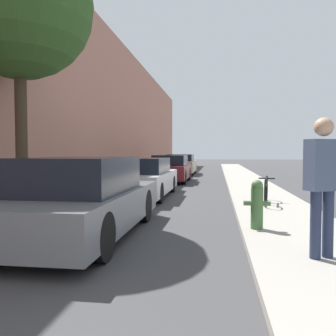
{
  "coord_description": "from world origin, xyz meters",
  "views": [
    {
      "loc": [
        1.47,
        0.3,
        1.49
      ],
      "look_at": [
        -0.03,
        10.9,
        1.01
      ],
      "focal_mm": 37.51,
      "sensor_mm": 36.0,
      "label": 1
    }
  ],
  "objects_px": {
    "street_tree_near": "(19,5)",
    "fire_hydrant": "(257,204)",
    "pedestrian": "(323,178)",
    "bicycle": "(266,190)",
    "parked_car_white": "(144,178)",
    "parked_car_champagne": "(181,165)",
    "parked_car_grey": "(83,199)",
    "parked_car_maroon": "(171,169)"
  },
  "relations": [
    {
      "from": "fire_hydrant",
      "to": "bicycle",
      "type": "bearing_deg",
      "value": 79.62
    },
    {
      "from": "pedestrian",
      "to": "parked_car_maroon",
      "type": "bearing_deg",
      "value": 81.54
    },
    {
      "from": "street_tree_near",
      "to": "parked_car_champagne",
      "type": "bearing_deg",
      "value": 82.76
    },
    {
      "from": "parked_car_grey",
      "to": "pedestrian",
      "type": "xyz_separation_m",
      "value": [
        3.69,
        -1.15,
        0.49
      ]
    },
    {
      "from": "parked_car_white",
      "to": "fire_hydrant",
      "type": "bearing_deg",
      "value": -58.3
    },
    {
      "from": "fire_hydrant",
      "to": "pedestrian",
      "type": "bearing_deg",
      "value": -69.01
    },
    {
      "from": "parked_car_maroon",
      "to": "parked_car_champagne",
      "type": "height_order",
      "value": "parked_car_champagne"
    },
    {
      "from": "parked_car_champagne",
      "to": "parked_car_maroon",
      "type": "bearing_deg",
      "value": -88.98
    },
    {
      "from": "parked_car_grey",
      "to": "parked_car_champagne",
      "type": "distance_m",
      "value": 17.57
    },
    {
      "from": "parked_car_champagne",
      "to": "pedestrian",
      "type": "height_order",
      "value": "pedestrian"
    },
    {
      "from": "parked_car_champagne",
      "to": "street_tree_near",
      "type": "distance_m",
      "value": 16.58
    },
    {
      "from": "parked_car_grey",
      "to": "bicycle",
      "type": "relative_size",
      "value": 2.6
    },
    {
      "from": "parked_car_maroon",
      "to": "pedestrian",
      "type": "relative_size",
      "value": 2.32
    },
    {
      "from": "parked_car_grey",
      "to": "parked_car_champagne",
      "type": "height_order",
      "value": "parked_car_grey"
    },
    {
      "from": "parked_car_white",
      "to": "parked_car_maroon",
      "type": "distance_m",
      "value": 5.99
    },
    {
      "from": "parked_car_white",
      "to": "pedestrian",
      "type": "distance_m",
      "value": 7.73
    },
    {
      "from": "street_tree_near",
      "to": "fire_hydrant",
      "type": "height_order",
      "value": "street_tree_near"
    },
    {
      "from": "parked_car_white",
      "to": "pedestrian",
      "type": "relative_size",
      "value": 2.59
    },
    {
      "from": "bicycle",
      "to": "fire_hydrant",
      "type": "bearing_deg",
      "value": -90.81
    },
    {
      "from": "pedestrian",
      "to": "bicycle",
      "type": "bearing_deg",
      "value": 66.09
    },
    {
      "from": "fire_hydrant",
      "to": "parked_car_grey",
      "type": "bearing_deg",
      "value": -170.47
    },
    {
      "from": "parked_car_grey",
      "to": "street_tree_near",
      "type": "height_order",
      "value": "street_tree_near"
    },
    {
      "from": "parked_car_champagne",
      "to": "bicycle",
      "type": "distance_m",
      "value": 14.36
    },
    {
      "from": "parked_car_grey",
      "to": "pedestrian",
      "type": "distance_m",
      "value": 3.89
    },
    {
      "from": "parked_car_white",
      "to": "street_tree_near",
      "type": "xyz_separation_m",
      "value": [
        -2.03,
        -3.95,
        4.18
      ]
    },
    {
      "from": "parked_car_champagne",
      "to": "street_tree_near",
      "type": "height_order",
      "value": "street_tree_near"
    },
    {
      "from": "pedestrian",
      "to": "parked_car_champagne",
      "type": "bearing_deg",
      "value": 76.86
    },
    {
      "from": "parked_car_maroon",
      "to": "fire_hydrant",
      "type": "distance_m",
      "value": 11.47
    },
    {
      "from": "street_tree_near",
      "to": "pedestrian",
      "type": "height_order",
      "value": "street_tree_near"
    },
    {
      "from": "parked_car_white",
      "to": "street_tree_near",
      "type": "distance_m",
      "value": 6.1
    },
    {
      "from": "fire_hydrant",
      "to": "pedestrian",
      "type": "relative_size",
      "value": 0.48
    },
    {
      "from": "parked_car_champagne",
      "to": "fire_hydrant",
      "type": "xyz_separation_m",
      "value": [
        3.14,
        -17.05,
        -0.09
      ]
    },
    {
      "from": "parked_car_white",
      "to": "parked_car_champagne",
      "type": "height_order",
      "value": "parked_car_champagne"
    },
    {
      "from": "pedestrian",
      "to": "bicycle",
      "type": "xyz_separation_m",
      "value": [
        -0.05,
        4.85,
        -0.67
      ]
    },
    {
      "from": "parked_car_grey",
      "to": "fire_hydrant",
      "type": "height_order",
      "value": "parked_car_grey"
    },
    {
      "from": "pedestrian",
      "to": "parked_car_grey",
      "type": "bearing_deg",
      "value": 138.18
    },
    {
      "from": "bicycle",
      "to": "street_tree_near",
      "type": "bearing_deg",
      "value": -150.67
    },
    {
      "from": "fire_hydrant",
      "to": "pedestrian",
      "type": "height_order",
      "value": "pedestrian"
    },
    {
      "from": "parked_car_white",
      "to": "parked_car_champagne",
      "type": "relative_size",
      "value": 1.1
    },
    {
      "from": "fire_hydrant",
      "to": "parked_car_white",
      "type": "bearing_deg",
      "value": 121.7
    },
    {
      "from": "street_tree_near",
      "to": "fire_hydrant",
      "type": "xyz_separation_m",
      "value": [
        5.16,
        -1.13,
        -4.23
      ]
    },
    {
      "from": "street_tree_near",
      "to": "bicycle",
      "type": "bearing_deg",
      "value": 19.76
    }
  ]
}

